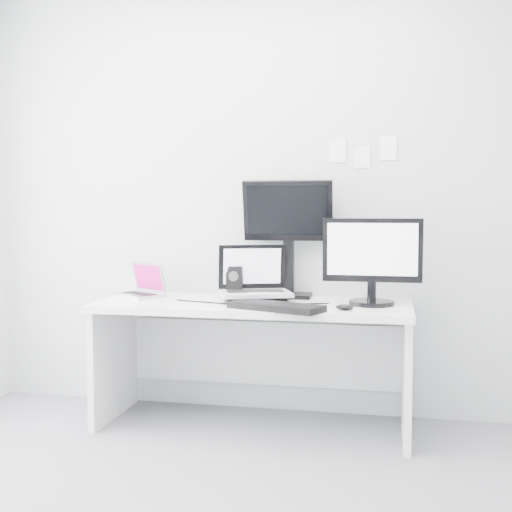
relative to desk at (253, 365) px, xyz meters
name	(u,v)px	position (x,y,z in m)	size (l,w,h in m)	color
back_wall	(265,196)	(0.00, 0.35, 0.99)	(3.60, 3.60, 0.00)	#B8BABD
desk	(253,365)	(0.00, 0.00, 0.00)	(1.80, 0.70, 0.73)	white
macbook	(137,279)	(-0.74, 0.09, 0.48)	(0.30, 0.22, 0.22)	silver
speaker	(236,282)	(-0.15, 0.17, 0.46)	(0.10, 0.10, 0.20)	black
dell_laptop	(255,272)	(0.00, 0.05, 0.53)	(0.40, 0.31, 0.34)	#B7B8BF
rear_monitor	(288,238)	(0.16, 0.25, 0.73)	(0.54, 0.19, 0.73)	black
samsung_monitor	(372,260)	(0.67, 0.03, 0.62)	(0.55, 0.25, 0.51)	black
keyboard	(276,307)	(0.18, -0.25, 0.38)	(0.52, 0.18, 0.03)	black
mouse	(344,307)	(0.54, -0.19, 0.38)	(0.10, 0.06, 0.03)	black
wall_note_0	(338,151)	(0.45, 0.34, 1.26)	(0.10, 0.00, 0.14)	white
wall_note_1	(363,157)	(0.60, 0.34, 1.22)	(0.09, 0.00, 0.13)	white
wall_note_2	(388,148)	(0.75, 0.34, 1.26)	(0.10, 0.00, 0.14)	white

